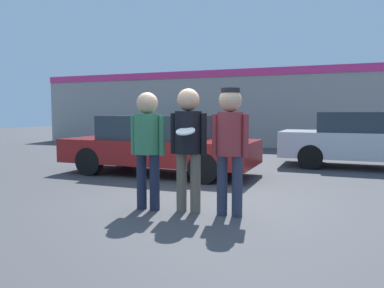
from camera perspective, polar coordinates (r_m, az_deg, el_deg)
The scene contains 8 objects.
ground_plane at distance 5.91m, azimuth 0.35°, elevation -9.47°, with size 56.00×56.00×0.00m, color #3F3F42.
storefront_building at distance 15.78m, azimuth 14.10°, elevation 5.45°, with size 24.00×0.22×3.31m.
person_left at distance 5.60m, azimuth -6.78°, elevation 0.75°, with size 0.56×0.39×1.76m.
person_middle_with_frisbee at distance 5.42m, azimuth -0.56°, elevation 1.02°, with size 0.56×0.60×1.80m.
person_right at distance 5.25m, azimuth 5.81°, elevation 0.82°, with size 0.53×0.36×1.80m.
parked_car_near at distance 8.95m, azimuth -5.12°, elevation -0.06°, with size 4.58×1.84×1.38m.
parked_car_far at distance 10.90m, azimuth 25.02°, elevation 0.57°, with size 4.42×1.78×1.47m.
shrub at distance 16.23m, azimuth -2.50°, elevation 1.95°, with size 1.32×1.32×1.32m.
Camera 1 is at (2.08, -5.34, 1.45)m, focal length 35.00 mm.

